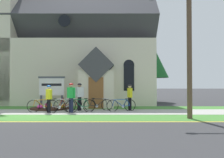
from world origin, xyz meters
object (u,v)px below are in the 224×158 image
at_px(bicycle_yellow, 61,106).
at_px(roadside_conifer, 146,54).
at_px(bicycle_red, 43,105).
at_px(cyclist_in_white_jersey, 130,95).
at_px(bicycle_white, 81,106).
at_px(church_sign, 52,87).
at_px(bicycle_black, 99,105).
at_px(bicycle_green, 122,105).
at_px(bicycle_blue, 68,104).
at_px(cyclist_in_orange_jersey, 71,95).
at_px(cyclist_in_green_jersey, 49,97).
at_px(cyclist_in_blue_jersey, 80,95).
at_px(utility_pole, 187,24).

height_order(bicycle_yellow, roadside_conifer, roadside_conifer).
xyz_separation_m(bicycle_red, cyclist_in_white_jersey, (5.17, 0.85, 0.57)).
distance_m(bicycle_white, bicycle_yellow, 1.14).
xyz_separation_m(church_sign, bicycle_black, (3.20, -1.21, -1.05)).
bearing_deg(bicycle_green, bicycle_red, -175.17).
xyz_separation_m(bicycle_blue, cyclist_in_white_jersey, (3.87, -0.00, 0.58)).
relative_size(bicycle_red, cyclist_in_orange_jersey, 1.04).
bearing_deg(bicycle_yellow, cyclist_in_green_jersey, -160.05).
xyz_separation_m(church_sign, cyclist_in_green_jersey, (0.46, -2.41, -0.51)).
height_order(bicycle_red, cyclist_in_orange_jersey, cyclist_in_orange_jersey).
height_order(cyclist_in_green_jersey, roadside_conifer, roadside_conifer).
bearing_deg(bicycle_green, cyclist_in_blue_jersey, 174.17).
relative_size(bicycle_blue, cyclist_in_white_jersey, 1.03).
bearing_deg(bicycle_yellow, utility_pole, -19.99).
height_order(bicycle_black, cyclist_in_white_jersey, cyclist_in_white_jersey).
bearing_deg(cyclist_in_blue_jersey, utility_pole, -30.51).
distance_m(church_sign, roadside_conifer, 9.55).
relative_size(church_sign, utility_pole, 0.26).
bearing_deg(bicycle_green, roadside_conifer, 70.66).
height_order(bicycle_white, bicycle_yellow, bicycle_yellow).
xyz_separation_m(bicycle_white, cyclist_in_green_jersey, (-1.76, -0.31, 0.52)).
bearing_deg(bicycle_black, roadside_conifer, 60.08).
xyz_separation_m(cyclist_in_white_jersey, roadside_conifer, (1.97, 6.69, 3.42)).
xyz_separation_m(bicycle_yellow, bicycle_red, (-1.10, 0.26, -0.01)).
relative_size(bicycle_blue, utility_pole, 0.21).
distance_m(cyclist_in_white_jersey, roadside_conifer, 7.77).
relative_size(church_sign, cyclist_in_blue_jersey, 1.27).
bearing_deg(bicycle_blue, bicycle_green, -7.90).
bearing_deg(bicycle_yellow, church_sign, 116.59).
bearing_deg(utility_pole, cyclist_in_green_jersey, 163.30).
height_order(bicycle_white, roadside_conifer, roadside_conifer).
distance_m(cyclist_in_blue_jersey, cyclist_in_green_jersey, 1.95).
bearing_deg(bicycle_white, cyclist_in_green_jersey, -170.18).
bearing_deg(utility_pole, cyclist_in_orange_jersey, 159.09).
bearing_deg(bicycle_green, cyclist_in_orange_jersey, -165.21).
bearing_deg(bicycle_blue, bicycle_yellow, -100.20).
height_order(church_sign, bicycle_black, church_sign).
distance_m(bicycle_yellow, cyclist_in_white_jersey, 4.25).
bearing_deg(bicycle_red, bicycle_yellow, -13.33).
bearing_deg(bicycle_blue, cyclist_in_white_jersey, -0.07).
xyz_separation_m(bicycle_yellow, utility_pole, (6.55, -2.38, 4.15)).
relative_size(bicycle_green, cyclist_in_white_jersey, 1.09).
distance_m(bicycle_white, roadside_conifer, 9.98).
distance_m(bicycle_yellow, cyclist_in_orange_jersey, 0.87).
bearing_deg(bicycle_yellow, bicycle_blue, 79.80).
height_order(bicycle_black, cyclist_in_orange_jersey, cyclist_in_orange_jersey).
bearing_deg(church_sign, bicycle_green, -18.29).
xyz_separation_m(bicycle_black, roadside_conifer, (3.93, 6.83, 4.00)).
xyz_separation_m(bicycle_green, cyclist_in_blue_jersey, (-2.57, 0.26, 0.62)).
bearing_deg(bicycle_yellow, cyclist_in_blue_jersey, 43.89).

